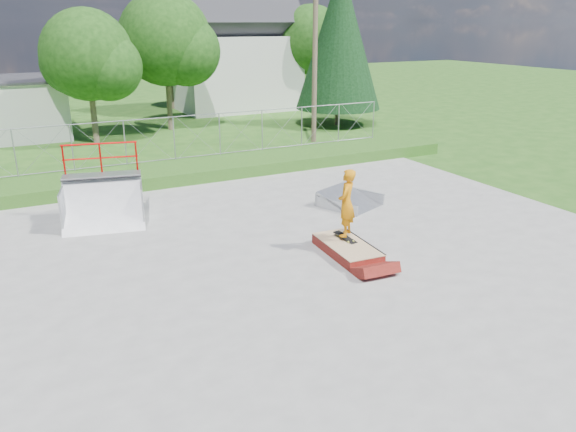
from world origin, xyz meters
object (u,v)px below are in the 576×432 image
object	(u,v)px
grind_box	(347,249)
quarter_pipe	(102,188)
flat_bank_ramp	(350,199)
skater	(346,206)

from	to	relation	value
grind_box	quarter_pipe	world-z (taller)	quarter_pipe
quarter_pipe	grind_box	bearing A→B (deg)	-33.07
grind_box	flat_bank_ramp	world-z (taller)	flat_bank_ramp
grind_box	skater	size ratio (longest dim) A/B	1.22
quarter_pipe	skater	world-z (taller)	quarter_pipe
grind_box	quarter_pipe	xyz separation A→B (m)	(-5.38, 5.43, 1.02)
grind_box	quarter_pipe	bearing A→B (deg)	138.35
grind_box	quarter_pipe	distance (m)	7.71
flat_bank_ramp	skater	world-z (taller)	skater
flat_bank_ramp	skater	size ratio (longest dim) A/B	0.96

